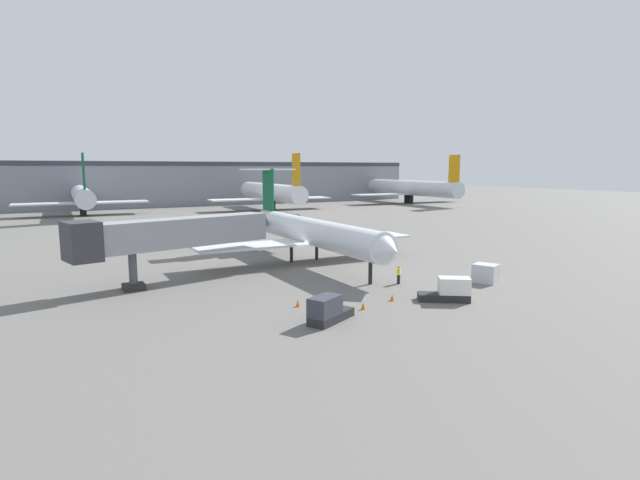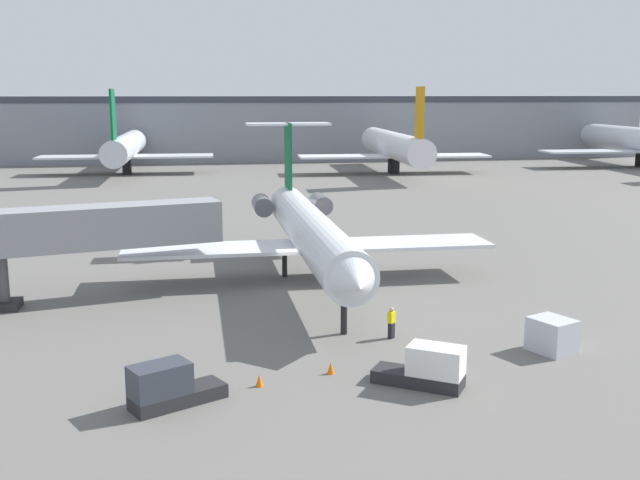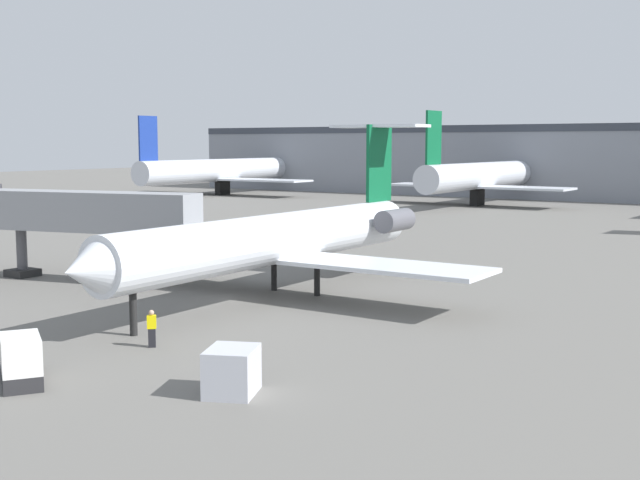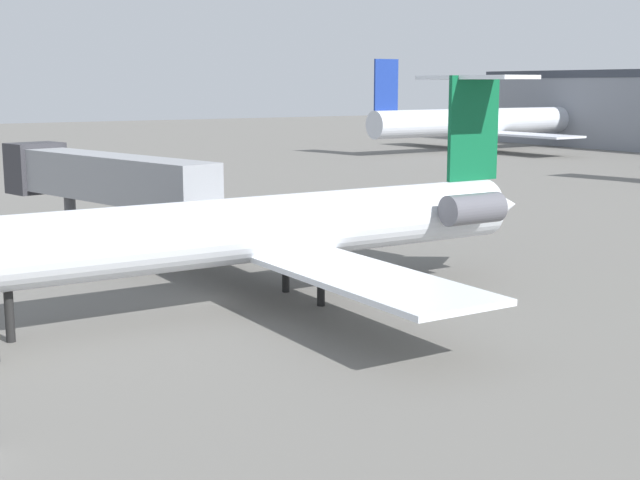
{
  "view_description": "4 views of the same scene",
  "coord_description": "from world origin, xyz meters",
  "px_view_note": "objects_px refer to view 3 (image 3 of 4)",
  "views": [
    {
      "loc": [
        -24.36,
        -46.84,
        10.47
      ],
      "look_at": [
        1.24,
        -0.18,
        2.84
      ],
      "focal_mm": 28.37,
      "sensor_mm": 36.0,
      "label": 1
    },
    {
      "loc": [
        -6.64,
        -47.8,
        12.76
      ],
      "look_at": [
        1.72,
        1.05,
        3.05
      ],
      "focal_mm": 42.27,
      "sensor_mm": 36.0,
      "label": 2
    },
    {
      "loc": [
        29.33,
        -36.54,
        9.05
      ],
      "look_at": [
        3.76,
        2.38,
        3.53
      ],
      "focal_mm": 45.79,
      "sensor_mm": 36.0,
      "label": 3
    },
    {
      "loc": [
        35.62,
        -17.21,
        9.9
      ],
      "look_at": [
        3.42,
        3.06,
        3.16
      ],
      "focal_mm": 49.45,
      "sensor_mm": 36.0,
      "label": 4
    }
  ],
  "objects_px": {
    "ground_crew_marshaller": "(152,328)",
    "baggage_tug_lead": "(21,362)",
    "jet_bridge": "(56,212)",
    "cargo_container_uld": "(232,371)",
    "traffic_cone_far": "(7,350)",
    "parked_airliner_west_end": "(222,171)",
    "regional_jet": "(283,237)",
    "parked_airliner_west_mid": "(477,177)"
  },
  "relations": [
    {
      "from": "cargo_container_uld",
      "to": "parked_airliner_west_mid",
      "type": "distance_m",
      "value": 93.8
    },
    {
      "from": "ground_crew_marshaller",
      "to": "baggage_tug_lead",
      "type": "xyz_separation_m",
      "value": [
        -0.15,
        -6.73,
        -0.02
      ]
    },
    {
      "from": "regional_jet",
      "to": "jet_bridge",
      "type": "xyz_separation_m",
      "value": [
        -16.35,
        -3.27,
        0.98
      ]
    },
    {
      "from": "traffic_cone_far",
      "to": "regional_jet",
      "type": "bearing_deg",
      "value": 84.2
    },
    {
      "from": "baggage_tug_lead",
      "to": "cargo_container_uld",
      "type": "height_order",
      "value": "baggage_tug_lead"
    },
    {
      "from": "parked_airliner_west_end",
      "to": "ground_crew_marshaller",
      "type": "bearing_deg",
      "value": -51.5
    },
    {
      "from": "regional_jet",
      "to": "traffic_cone_far",
      "type": "relative_size",
      "value": 55.74
    },
    {
      "from": "jet_bridge",
      "to": "regional_jet",
      "type": "bearing_deg",
      "value": 11.31
    },
    {
      "from": "jet_bridge",
      "to": "cargo_container_uld",
      "type": "height_order",
      "value": "jet_bridge"
    },
    {
      "from": "ground_crew_marshaller",
      "to": "baggage_tug_lead",
      "type": "distance_m",
      "value": 6.73
    },
    {
      "from": "traffic_cone_far",
      "to": "parked_airliner_west_end",
      "type": "bearing_deg",
      "value": 125.38
    },
    {
      "from": "ground_crew_marshaller",
      "to": "parked_airliner_west_end",
      "type": "relative_size",
      "value": 0.04
    },
    {
      "from": "ground_crew_marshaller",
      "to": "cargo_container_uld",
      "type": "xyz_separation_m",
      "value": [
        7.37,
        -3.37,
        -0.01
      ]
    },
    {
      "from": "traffic_cone_far",
      "to": "parked_airliner_west_end",
      "type": "xyz_separation_m",
      "value": [
        -63.88,
        89.96,
        3.99
      ]
    },
    {
      "from": "regional_jet",
      "to": "baggage_tug_lead",
      "type": "height_order",
      "value": "regional_jet"
    },
    {
      "from": "parked_airliner_west_end",
      "to": "baggage_tug_lead",
      "type": "bearing_deg",
      "value": -53.66
    },
    {
      "from": "ground_crew_marshaller",
      "to": "traffic_cone_far",
      "type": "xyz_separation_m",
      "value": [
        -4.1,
        -4.51,
        -0.58
      ]
    },
    {
      "from": "ground_crew_marshaller",
      "to": "baggage_tug_lead",
      "type": "height_order",
      "value": "baggage_tug_lead"
    },
    {
      "from": "baggage_tug_lead",
      "to": "parked_airliner_west_end",
      "type": "height_order",
      "value": "parked_airliner_west_end"
    },
    {
      "from": "jet_bridge",
      "to": "ground_crew_marshaller",
      "type": "distance_m",
      "value": 21.45
    },
    {
      "from": "baggage_tug_lead",
      "to": "parked_airliner_west_end",
      "type": "relative_size",
      "value": 0.1
    },
    {
      "from": "jet_bridge",
      "to": "parked_airliner_west_end",
      "type": "relative_size",
      "value": 0.45
    },
    {
      "from": "jet_bridge",
      "to": "cargo_container_uld",
      "type": "relative_size",
      "value": 7.22
    },
    {
      "from": "baggage_tug_lead",
      "to": "traffic_cone_far",
      "type": "distance_m",
      "value": 4.56
    },
    {
      "from": "jet_bridge",
      "to": "parked_airliner_west_end",
      "type": "xyz_separation_m",
      "value": [
        -49.33,
        75.51,
        -0.28
      ]
    },
    {
      "from": "parked_airliner_west_end",
      "to": "cargo_container_uld",
      "type": "bearing_deg",
      "value": -49.69
    },
    {
      "from": "jet_bridge",
      "to": "baggage_tug_lead",
      "type": "relative_size",
      "value": 4.54
    },
    {
      "from": "regional_jet",
      "to": "baggage_tug_lead",
      "type": "relative_size",
      "value": 7.47
    },
    {
      "from": "baggage_tug_lead",
      "to": "parked_airliner_west_mid",
      "type": "xyz_separation_m",
      "value": [
        -20.12,
        92.93,
        3.41
      ]
    },
    {
      "from": "ground_crew_marshaller",
      "to": "parked_airliner_west_mid",
      "type": "height_order",
      "value": "parked_airliner_west_mid"
    },
    {
      "from": "regional_jet",
      "to": "ground_crew_marshaller",
      "type": "relative_size",
      "value": 18.14
    },
    {
      "from": "regional_jet",
      "to": "traffic_cone_far",
      "type": "bearing_deg",
      "value": -95.8
    },
    {
      "from": "ground_crew_marshaller",
      "to": "traffic_cone_far",
      "type": "relative_size",
      "value": 3.07
    },
    {
      "from": "regional_jet",
      "to": "parked_airliner_west_mid",
      "type": "bearing_deg",
      "value": 103.84
    },
    {
      "from": "parked_airliner_west_end",
      "to": "jet_bridge",
      "type": "bearing_deg",
      "value": -56.84
    },
    {
      "from": "jet_bridge",
      "to": "ground_crew_marshaller",
      "type": "bearing_deg",
      "value": -28.07
    },
    {
      "from": "baggage_tug_lead",
      "to": "parked_airliner_west_end",
      "type": "xyz_separation_m",
      "value": [
        -67.82,
        92.18,
        3.43
      ]
    },
    {
      "from": "ground_crew_marshaller",
      "to": "cargo_container_uld",
      "type": "height_order",
      "value": "cargo_container_uld"
    },
    {
      "from": "baggage_tug_lead",
      "to": "cargo_container_uld",
      "type": "bearing_deg",
      "value": 24.04
    },
    {
      "from": "baggage_tug_lead",
      "to": "traffic_cone_far",
      "type": "height_order",
      "value": "baggage_tug_lead"
    },
    {
      "from": "parked_airliner_west_mid",
      "to": "traffic_cone_far",
      "type": "bearing_deg",
      "value": -79.88
    },
    {
      "from": "cargo_container_uld",
      "to": "parked_airliner_west_end",
      "type": "height_order",
      "value": "parked_airliner_west_end"
    }
  ]
}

